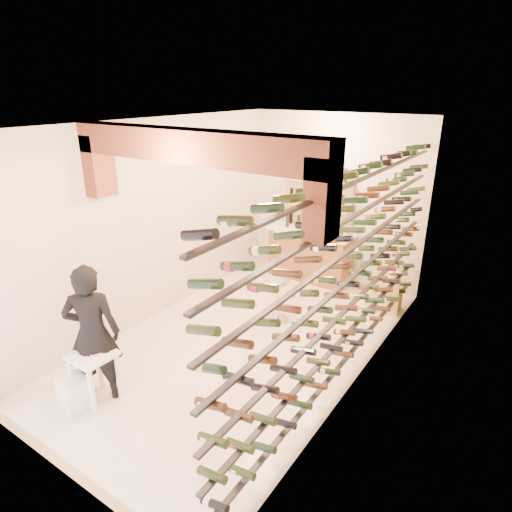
{
  "coord_description": "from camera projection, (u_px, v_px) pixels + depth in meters",
  "views": [
    {
      "loc": [
        3.35,
        -4.65,
        3.63
      ],
      "look_at": [
        0.0,
        0.3,
        1.3
      ],
      "focal_mm": 30.66,
      "sensor_mm": 36.0,
      "label": 1
    }
  ],
  "objects": [
    {
      "name": "room_shell",
      "position": [
        232.0,
        201.0,
        5.64
      ],
      "size": [
        3.52,
        6.02,
        3.21
      ],
      "color": "beige",
      "rests_on": "ground"
    },
    {
      "name": "back_shelving",
      "position": [
        317.0,
        220.0,
        8.62
      ],
      "size": [
        1.4,
        0.31,
        2.73
      ],
      "color": "tan",
      "rests_on": "ground"
    },
    {
      "name": "ground",
      "position": [
        245.0,
        341.0,
        6.66
      ],
      "size": [
        6.0,
        6.0,
        0.0
      ],
      "primitive_type": "plane",
      "color": "silver",
      "rests_on": "ground"
    },
    {
      "name": "person",
      "position": [
        93.0,
        334.0,
        5.18
      ],
      "size": [
        0.77,
        0.74,
        1.77
      ],
      "primitive_type": "imported",
      "rotation": [
        0.0,
        0.0,
        3.83
      ],
      "color": "black",
      "rests_on": "ground"
    },
    {
      "name": "white_stool",
      "position": [
        75.0,
        393.0,
        5.23
      ],
      "size": [
        0.37,
        0.37,
        0.4
      ],
      "primitive_type": "cube",
      "rotation": [
        0.0,
        0.0,
        -0.14
      ],
      "color": "white",
      "rests_on": "ground"
    },
    {
      "name": "wine_rack",
      "position": [
        347.0,
        270.0,
        5.3
      ],
      "size": [
        0.32,
        5.7,
        2.56
      ],
      "color": "black",
      "rests_on": "ground"
    },
    {
      "name": "back_counter",
      "position": [
        310.0,
        253.0,
        8.67
      ],
      "size": [
        1.7,
        0.62,
        1.29
      ],
      "color": "brown",
      "rests_on": "ground"
    },
    {
      "name": "crate_upper",
      "position": [
        386.0,
        286.0,
        7.46
      ],
      "size": [
        0.5,
        0.4,
        0.26
      ],
      "primitive_type": "cube",
      "rotation": [
        0.0,
        0.0,
        0.22
      ],
      "color": "#D6BF75",
      "rests_on": "crate_lower"
    },
    {
      "name": "chrome_barstool",
      "position": [
        277.0,
        297.0,
        7.09
      ],
      "size": [
        0.39,
        0.39,
        0.76
      ],
      "rotation": [
        0.0,
        0.0,
        -0.2
      ],
      "color": "silver",
      "rests_on": "ground"
    },
    {
      "name": "crate_lower",
      "position": [
        384.0,
        301.0,
        7.57
      ],
      "size": [
        0.56,
        0.41,
        0.32
      ],
      "primitive_type": "cube",
      "rotation": [
        0.0,
        0.0,
        0.08
      ],
      "color": "#D6BF75",
      "rests_on": "ground"
    },
    {
      "name": "tasting_table",
      "position": [
        94.0,
        362.0,
        5.21
      ],
      "size": [
        0.48,
        0.48,
        0.83
      ],
      "rotation": [
        0.0,
        0.0,
        -0.02
      ],
      "color": "white",
      "rests_on": "ground"
    }
  ]
}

